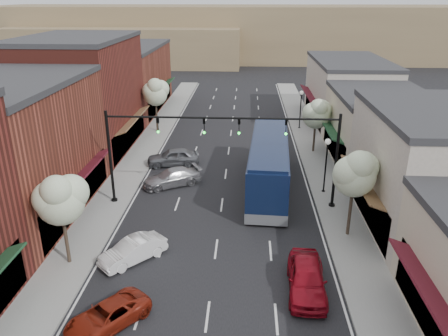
# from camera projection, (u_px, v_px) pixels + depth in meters

# --- Properties ---
(ground) EXTENTS (160.00, 160.00, 0.00)m
(ground) POSITION_uv_depth(u_px,v_px,m) (214.00, 268.00, 24.71)
(ground) COLOR black
(ground) RESTS_ON ground
(sidewalk_left) EXTENTS (2.80, 73.00, 0.15)m
(sidewalk_left) POSITION_uv_depth(u_px,v_px,m) (142.00, 154.00, 42.25)
(sidewalk_left) COLOR gray
(sidewalk_left) RESTS_ON ground
(sidewalk_right) EXTENTS (2.80, 73.00, 0.15)m
(sidewalk_right) POSITION_uv_depth(u_px,v_px,m) (316.00, 157.00, 41.43)
(sidewalk_right) COLOR gray
(sidewalk_right) RESTS_ON ground
(curb_left) EXTENTS (0.25, 73.00, 0.17)m
(curb_left) POSITION_uv_depth(u_px,v_px,m) (156.00, 154.00, 42.19)
(curb_left) COLOR gray
(curb_left) RESTS_ON ground
(curb_right) EXTENTS (0.25, 73.00, 0.17)m
(curb_right) POSITION_uv_depth(u_px,v_px,m) (301.00, 157.00, 41.50)
(curb_right) COLOR gray
(curb_right) RESTS_ON ground
(bldg_left_midnear) EXTENTS (10.14, 14.10, 9.40)m
(bldg_left_midnear) POSITION_uv_depth(u_px,v_px,m) (8.00, 151.00, 29.25)
(bldg_left_midnear) COLOR brown
(bldg_left_midnear) RESTS_ON ground
(bldg_left_midfar) EXTENTS (10.14, 14.10, 10.90)m
(bldg_left_midfar) POSITION_uv_depth(u_px,v_px,m) (81.00, 95.00, 41.96)
(bldg_left_midfar) COLOR maroon
(bldg_left_midfar) RESTS_ON ground
(bldg_left_far) EXTENTS (10.14, 18.10, 8.40)m
(bldg_left_far) POSITION_uv_depth(u_px,v_px,m) (126.00, 79.00, 57.27)
(bldg_left_far) COLOR brown
(bldg_left_far) RESTS_ON ground
(bldg_right_midnear) EXTENTS (9.14, 12.10, 7.90)m
(bldg_right_midnear) POSITION_uv_depth(u_px,v_px,m) (432.00, 170.00, 28.16)
(bldg_right_midnear) COLOR #BFB2A4
(bldg_right_midnear) RESTS_ON ground
(bldg_right_midfar) EXTENTS (9.14, 12.10, 6.40)m
(bldg_right_midfar) POSITION_uv_depth(u_px,v_px,m) (379.00, 128.00, 39.56)
(bldg_right_midfar) COLOR #C1B299
(bldg_right_midfar) RESTS_ON ground
(bldg_right_far) EXTENTS (9.14, 16.10, 7.40)m
(bldg_right_far) POSITION_uv_depth(u_px,v_px,m) (347.00, 91.00, 52.37)
(bldg_right_far) COLOR #BFB2A4
(bldg_right_far) RESTS_ON ground
(hill_far) EXTENTS (120.00, 30.00, 12.00)m
(hill_far) POSITION_uv_depth(u_px,v_px,m) (241.00, 32.00, 105.99)
(hill_far) COLOR #7A6647
(hill_far) RESTS_ON ground
(hill_near) EXTENTS (50.00, 20.00, 8.00)m
(hill_near) POSITION_uv_depth(u_px,v_px,m) (128.00, 45.00, 96.82)
(hill_near) COLOR #7A6647
(hill_near) RESTS_ON ground
(signal_mast_right) EXTENTS (8.22, 0.46, 7.00)m
(signal_mast_right) POSITION_uv_depth(u_px,v_px,m) (303.00, 147.00, 30.14)
(signal_mast_right) COLOR black
(signal_mast_right) RESTS_ON ground
(signal_mast_left) EXTENTS (8.22, 0.46, 7.00)m
(signal_mast_left) POSITION_uv_depth(u_px,v_px,m) (142.00, 144.00, 30.69)
(signal_mast_left) COLOR black
(signal_mast_left) RESTS_ON ground
(tree_right_near) EXTENTS (2.85, 2.65, 5.95)m
(tree_right_near) POSITION_uv_depth(u_px,v_px,m) (356.00, 172.00, 26.31)
(tree_right_near) COLOR #47382B
(tree_right_near) RESTS_ON ground
(tree_right_far) EXTENTS (2.85, 2.65, 5.43)m
(tree_right_far) POSITION_uv_depth(u_px,v_px,m) (317.00, 113.00, 41.33)
(tree_right_far) COLOR #47382B
(tree_right_far) RESTS_ON ground
(tree_left_near) EXTENTS (2.85, 2.65, 5.69)m
(tree_left_near) POSITION_uv_depth(u_px,v_px,m) (60.00, 198.00, 23.50)
(tree_left_near) COLOR #47382B
(tree_left_near) RESTS_ON ground
(tree_left_far) EXTENTS (2.85, 2.65, 6.13)m
(tree_left_far) POSITION_uv_depth(u_px,v_px,m) (156.00, 91.00, 47.48)
(tree_left_far) COLOR #47382B
(tree_left_far) RESTS_ON ground
(lamp_post_near) EXTENTS (0.44, 0.44, 4.44)m
(lamp_post_near) POSITION_uv_depth(u_px,v_px,m) (327.00, 157.00, 32.95)
(lamp_post_near) COLOR black
(lamp_post_near) RESTS_ON ground
(lamp_post_far) EXTENTS (0.44, 0.44, 4.44)m
(lamp_post_far) POSITION_uv_depth(u_px,v_px,m) (301.00, 103.00, 49.19)
(lamp_post_far) COLOR black
(lamp_post_far) RESTS_ON ground
(coach_bus) EXTENTS (3.66, 13.27, 4.01)m
(coach_bus) POSITION_uv_depth(u_px,v_px,m) (269.00, 164.00, 34.18)
(coach_bus) COLOR #0D1734
(coach_bus) RESTS_ON ground
(red_hatchback) EXTENTS (2.18, 4.87, 1.63)m
(red_hatchback) POSITION_uv_depth(u_px,v_px,m) (307.00, 278.00, 22.51)
(red_hatchback) COLOR maroon
(red_hatchback) RESTS_ON ground
(parked_car_a) EXTENTS (4.06, 4.37, 1.14)m
(parked_car_a) POSITION_uv_depth(u_px,v_px,m) (108.00, 316.00, 20.21)
(parked_car_a) COLOR maroon
(parked_car_a) RESTS_ON ground
(parked_car_b) EXTENTS (3.77, 3.88, 1.32)m
(parked_car_b) POSITION_uv_depth(u_px,v_px,m) (133.00, 250.00, 25.20)
(parked_car_b) COLOR white
(parked_car_b) RESTS_ON ground
(parked_car_c) EXTENTS (5.08, 3.97, 1.37)m
(parked_car_c) POSITION_uv_depth(u_px,v_px,m) (172.00, 178.00, 35.18)
(parked_car_c) COLOR #96959A
(parked_car_c) RESTS_ON ground
(parked_car_d) EXTENTS (4.91, 2.79, 1.57)m
(parked_car_d) POSITION_uv_depth(u_px,v_px,m) (173.00, 157.00, 39.35)
(parked_car_d) COLOR #5B5D62
(parked_car_d) RESTS_ON ground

